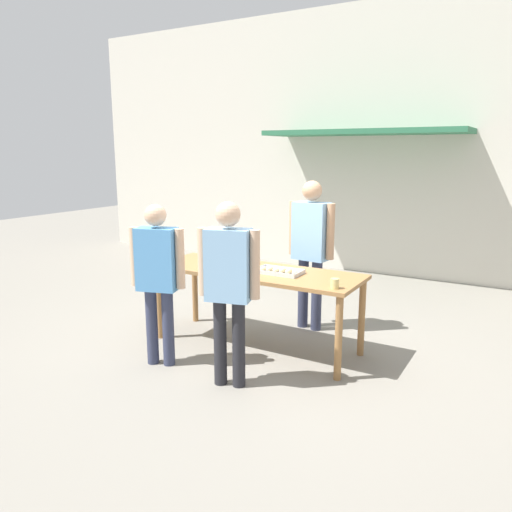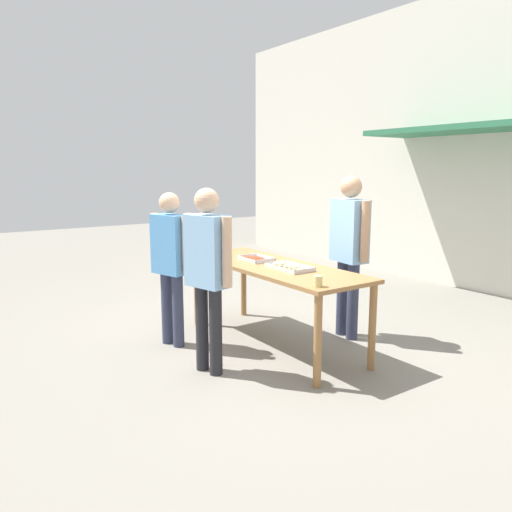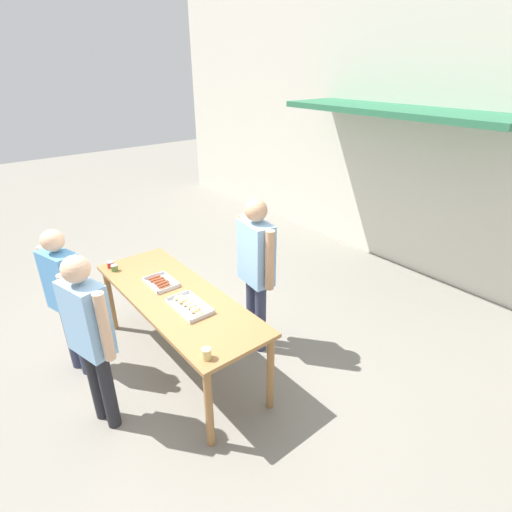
% 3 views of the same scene
% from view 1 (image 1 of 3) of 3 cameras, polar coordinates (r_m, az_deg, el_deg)
% --- Properties ---
extents(ground_plane, '(24.00, 24.00, 0.00)m').
position_cam_1_polar(ground_plane, '(5.60, 0.00, -10.22)').
color(ground_plane, gray).
extents(building_facade_back, '(12.00, 1.11, 4.50)m').
position_cam_1_polar(building_facade_back, '(8.86, 13.32, 12.57)').
color(building_facade_back, beige).
rests_on(building_facade_back, ground).
extents(serving_table, '(2.28, 0.80, 0.86)m').
position_cam_1_polar(serving_table, '(5.35, 0.00, -2.60)').
color(serving_table, olive).
rests_on(serving_table, ground).
extents(food_tray_sausages, '(0.37, 0.26, 0.04)m').
position_cam_1_polar(food_tray_sausages, '(5.47, -2.82, -1.09)').
color(food_tray_sausages, silver).
rests_on(food_tray_sausages, serving_table).
extents(food_tray_buns, '(0.48, 0.27, 0.06)m').
position_cam_1_polar(food_tray_buns, '(5.18, 2.65, -1.73)').
color(food_tray_buns, silver).
rests_on(food_tray_buns, serving_table).
extents(condiment_jar_mustard, '(0.08, 0.08, 0.07)m').
position_cam_1_polar(condiment_jar_mustard, '(5.66, -10.27, -0.59)').
color(condiment_jar_mustard, '#B22319').
rests_on(condiment_jar_mustard, serving_table).
extents(condiment_jar_ketchup, '(0.08, 0.08, 0.07)m').
position_cam_1_polar(condiment_jar_ketchup, '(5.60, -9.44, -0.70)').
color(condiment_jar_ketchup, '#567A38').
rests_on(condiment_jar_ketchup, serving_table).
extents(beer_cup, '(0.08, 0.08, 0.10)m').
position_cam_1_polar(beer_cup, '(4.66, 9.00, -3.13)').
color(beer_cup, '#DBC67A').
rests_on(beer_cup, serving_table).
extents(person_server_behind_table, '(0.59, 0.27, 1.78)m').
position_cam_1_polar(person_server_behind_table, '(5.89, 6.30, 1.65)').
color(person_server_behind_table, '#333851').
rests_on(person_server_behind_table, ground).
extents(person_customer_holding_hotdog, '(0.54, 0.32, 1.62)m').
position_cam_1_polar(person_customer_holding_hotdog, '(4.95, -11.17, -1.67)').
color(person_customer_holding_hotdog, '#333851').
rests_on(person_customer_holding_hotdog, ground).
extents(person_customer_with_cup, '(0.55, 0.31, 1.69)m').
position_cam_1_polar(person_customer_with_cup, '(4.40, -3.14, -2.53)').
color(person_customer_with_cup, '#232328').
rests_on(person_customer_with_cup, ground).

